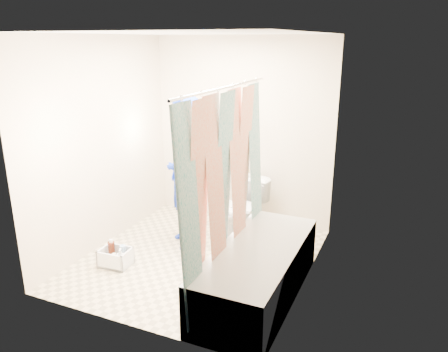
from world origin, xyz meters
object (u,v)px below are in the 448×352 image
at_px(toilet, 244,209).
at_px(cleaning_caddy, 116,258).
at_px(bathtub, 258,270).
at_px(plumber, 185,173).

relative_size(toilet, cleaning_caddy, 2.08).
height_order(bathtub, cleaning_caddy, bathtub).
bearing_deg(cleaning_caddy, bathtub, -1.08).
relative_size(bathtub, plumber, 1.00).
relative_size(toilet, plumber, 0.40).
height_order(plumber, cleaning_caddy, plumber).
height_order(toilet, plumber, plumber).
distance_m(bathtub, plumber, 1.49).
xyz_separation_m(bathtub, cleaning_caddy, (-1.59, -0.07, -0.18)).
xyz_separation_m(bathtub, plumber, (-1.15, 0.73, 0.61)).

